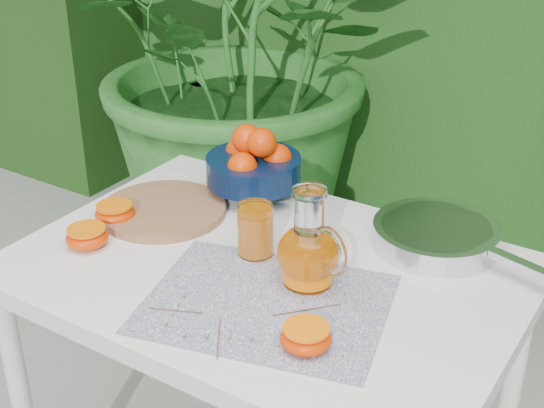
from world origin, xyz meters
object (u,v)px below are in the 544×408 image
Objects in this scene: cutting_board at (163,210)px; saute_pan at (437,235)px; white_table at (267,299)px; juice_pitcher at (309,251)px; fruit_bowl at (254,163)px.

saute_pan is at bearing 18.62° from cutting_board.
white_table is 2.08× the size of saute_pan.
white_table is 0.19m from juice_pitcher.
fruit_bowl is at bearing -179.94° from saute_pan.
saute_pan is (0.46, 0.00, -0.05)m from fruit_bowl.
white_table is 5.04× the size of juice_pitcher.
juice_pitcher is 0.41× the size of saute_pan.
white_table is 3.52× the size of cutting_board.
saute_pan is (0.15, 0.27, -0.05)m from juice_pitcher.
juice_pitcher reaches higher than white_table.
white_table is 0.38m from saute_pan.
juice_pitcher is at bearing -10.04° from cutting_board.
saute_pan reaches higher than cutting_board.
white_table is 0.36m from fruit_bowl.
juice_pitcher reaches higher than saute_pan.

